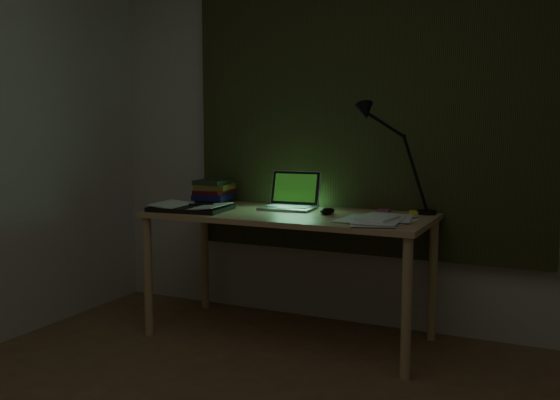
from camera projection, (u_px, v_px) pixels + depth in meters
The scene contains 11 objects.
wall_back at pixel (365, 122), 3.75m from camera, with size 3.50×0.00×2.50m, color beige.
curtain at pixel (364, 88), 3.69m from camera, with size 2.20×0.06×2.00m, color #2E3219.
desk at pixel (289, 276), 3.60m from camera, with size 1.61×0.70×0.73m, color tan, non-canonical shape.
laptop at pixel (288, 191), 3.68m from camera, with size 0.31×0.35×0.22m, color silver, non-canonical shape.
open_textbook at pixel (191, 207), 3.66m from camera, with size 0.43×0.31×0.04m, color silver, non-canonical shape.
book_stack at pixel (215, 191), 3.98m from camera, with size 0.20×0.24×0.16m, color silver, non-canonical shape.
loose_papers at pixel (369, 219), 3.26m from camera, with size 0.36×0.38×0.02m, color white, non-canonical shape.
mouse at pixel (327, 211), 3.49m from camera, with size 0.06×0.10×0.04m, color black.
sticky_yellow at pixel (415, 212), 3.52m from camera, with size 0.07×0.07×0.02m, color #FEFF35.
sticky_pink at pixel (383, 211), 3.59m from camera, with size 0.07×0.07×0.01m, color #C74D7C.
desk_lamp at pixel (428, 162), 3.47m from camera, with size 0.39×0.31×0.59m, color black, non-canonical shape.
Camera 1 is at (1.14, -1.64, 1.23)m, focal length 40.00 mm.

